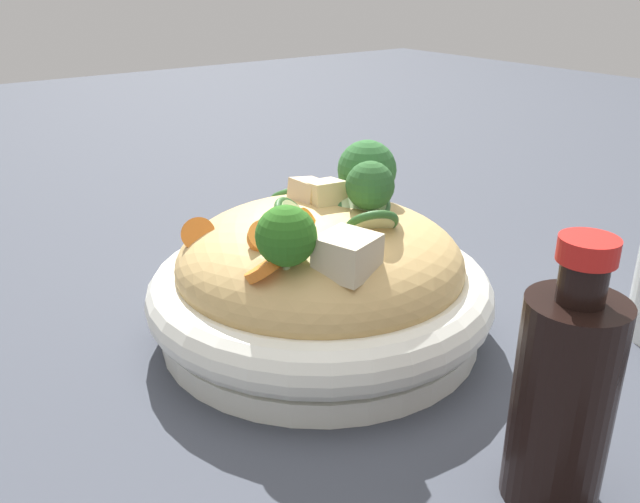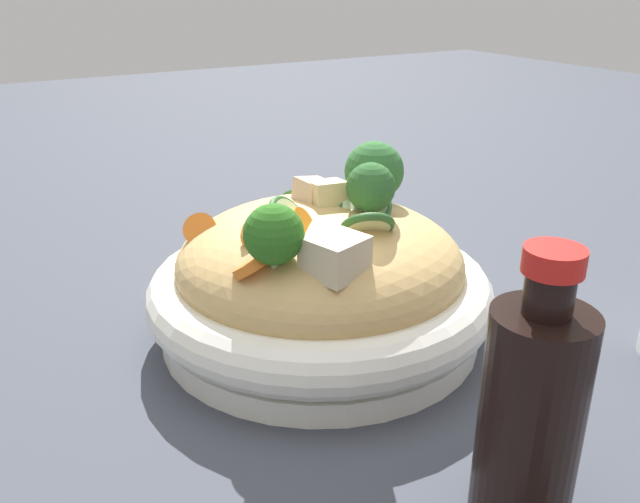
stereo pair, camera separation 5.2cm
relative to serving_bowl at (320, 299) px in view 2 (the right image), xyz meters
The scene contains 8 objects.
ground_plane 0.03m from the serving_bowl, ahead, with size 3.00×3.00×0.00m, color #3B404A.
serving_bowl is the anchor object (origin of this frame).
noodle_heap 0.03m from the serving_bowl, 142.66° to the right, with size 0.22×0.22×0.09m.
broccoli_florets 0.09m from the serving_bowl, 157.93° to the left, with size 0.19×0.13×0.06m.
carrot_coins 0.09m from the serving_bowl, 10.85° to the left, with size 0.08×0.12×0.04m.
zucchini_slices 0.07m from the serving_bowl, 141.51° to the right, with size 0.13×0.18×0.05m.
chicken_chunks 0.08m from the serving_bowl, 70.77° to the left, with size 0.08×0.13×0.04m.
soy_sauce_bottle 0.22m from the serving_bowl, 88.51° to the left, with size 0.05×0.05×0.15m.
Camera 2 is at (0.24, 0.41, 0.27)m, focal length 37.63 mm.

